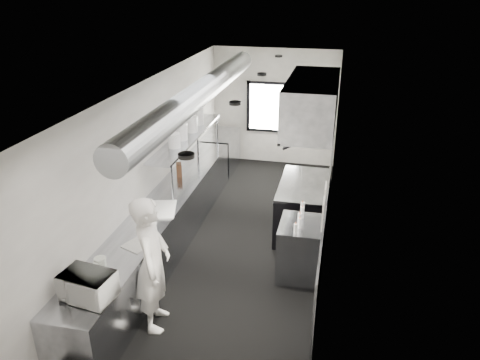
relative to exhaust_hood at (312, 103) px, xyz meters
The scene contains 35 objects.
floor 2.72m from the exhaust_hood, 147.45° to the right, with size 3.00×8.00×0.01m, color black.
ceiling 1.36m from the exhaust_hood, 147.45° to the right, with size 3.00×8.00×0.01m, color silver.
wall_back 3.62m from the exhaust_hood, 108.38° to the left, with size 3.00×0.02×2.80m, color silver.
wall_front 4.93m from the exhaust_hood, 103.13° to the right, with size 3.00×0.02×2.80m, color silver.
wall_left 2.87m from the exhaust_hood, 164.91° to the right, with size 0.02×8.00×2.80m, color silver.
wall_right 1.28m from the exhaust_hood, 60.05° to the right, with size 0.02×8.00×2.80m, color silver.
wall_cladding 1.92m from the exhaust_hood, 46.22° to the right, with size 0.03×5.50×1.10m, color gray.
hvac_duct 1.83m from the exhaust_hood, behind, with size 0.40×0.40×6.40m, color gray.
service_window 3.58m from the exhaust_hood, 108.57° to the left, with size 1.36×0.05×1.25m.
exhaust_hood is the anchor object (origin of this frame).
prep_counter 3.20m from the exhaust_hood, 151.89° to the right, with size 0.70×6.00×0.90m, color gray.
pass_shelf 2.46m from the exhaust_hood, behind, with size 0.45×3.00×0.68m.
range 1.92m from the exhaust_hood, behind, with size 0.88×1.60×0.94m.
bottle_station 2.39m from the exhaust_hood, 87.82° to the right, with size 0.65×0.80×0.90m, color gray.
far_work_table 3.88m from the exhaust_hood, 131.94° to the left, with size 0.70×1.20×0.90m, color gray.
notice_sheet_a 2.09m from the exhaust_hood, 78.88° to the right, with size 0.02×0.28×0.38m, color white.
notice_sheet_b 2.43m from the exhaust_hood, 80.58° to the right, with size 0.02×0.28×0.38m, color white.
line_cook 3.69m from the exhaust_hood, 119.98° to the right, with size 0.68×0.45×1.88m, color silver.
microwave 4.48m from the exhaust_hood, 120.49° to the right, with size 0.55×0.42×0.33m, color white.
deli_tub_a 4.12m from the exhaust_hood, 127.63° to the right, with size 0.15×0.15×0.11m, color beige.
deli_tub_b 4.26m from the exhaust_hood, 126.33° to the right, with size 0.14×0.14×0.10m, color beige.
newspaper 3.55m from the exhaust_hood, 130.26° to the right, with size 0.34×0.43×0.01m, color silver.
small_plate 3.24m from the exhaust_hood, 138.72° to the right, with size 0.19×0.19×0.02m, color white.
pastry 3.21m from the exhaust_hood, 138.72° to the right, with size 0.09×0.09×0.09m, color tan.
cutting_board 3.01m from the exhaust_hood, 146.43° to the right, with size 0.48×0.64×0.02m, color white.
knife_block 2.73m from the exhaust_hood, behind, with size 0.10×0.21×0.23m, color #53301D.
plate_stack_a 2.43m from the exhaust_hood, behind, with size 0.21×0.21×0.25m, color white.
plate_stack_b 2.41m from the exhaust_hood, behind, with size 0.24×0.24×0.31m, color white.
plate_stack_c 2.43m from the exhaust_hood, 166.63° to the left, with size 0.22×0.22×0.31m, color white.
plate_stack_d 2.61m from the exhaust_hood, 155.68° to the left, with size 0.23×0.23×0.35m, color white.
squeeze_bottle_a 2.22m from the exhaust_hood, 90.27° to the right, with size 0.05×0.05×0.16m, color white.
squeeze_bottle_b 2.08m from the exhaust_hood, 88.83° to the right, with size 0.05×0.05×0.16m, color white.
squeeze_bottle_c 2.00m from the exhaust_hood, 89.09° to the right, with size 0.06×0.06×0.19m, color white.
squeeze_bottle_d 1.85m from the exhaust_hood, 88.24° to the right, with size 0.06×0.06×0.18m, color white.
squeeze_bottle_e 1.75m from the exhaust_hood, 88.56° to the right, with size 0.06×0.06×0.19m, color white.
Camera 1 is at (1.58, -6.85, 4.31)m, focal length 34.69 mm.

